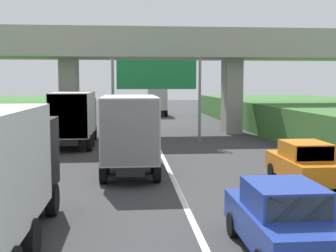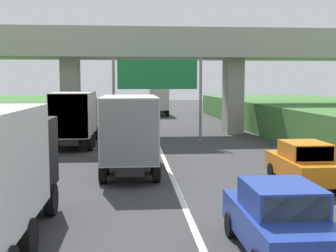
# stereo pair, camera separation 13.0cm
# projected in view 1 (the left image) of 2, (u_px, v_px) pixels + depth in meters

# --- Properties ---
(lane_centre_stripe) EXTENTS (0.20, 90.43, 0.01)m
(lane_centre_stripe) POSITION_uv_depth(u_px,v_px,m) (157.00, 145.00, 28.29)
(lane_centre_stripe) COLOR white
(lane_centre_stripe) RESTS_ON ground
(overpass_bridge) EXTENTS (40.00, 4.80, 8.11)m
(overpass_bridge) POSITION_uv_depth(u_px,v_px,m) (152.00, 55.00, 33.93)
(overpass_bridge) COLOR #9E998E
(overpass_bridge) RESTS_ON ground
(overhead_highway_sign) EXTENTS (5.88, 0.18, 5.61)m
(overhead_highway_sign) POSITION_uv_depth(u_px,v_px,m) (157.00, 81.00, 28.28)
(overhead_highway_sign) COLOR slate
(overhead_highway_sign) RESTS_ON ground
(speed_limit_sign) EXTENTS (0.60, 0.08, 2.23)m
(speed_limit_sign) POSITION_uv_depth(u_px,v_px,m) (0.00, 141.00, 18.87)
(speed_limit_sign) COLOR slate
(speed_limit_sign) RESTS_ON ground
(truck_red) EXTENTS (2.44, 7.30, 3.44)m
(truck_red) POSITION_uv_depth(u_px,v_px,m) (130.00, 129.00, 19.55)
(truck_red) COLOR black
(truck_red) RESTS_ON ground
(truck_yellow) EXTENTS (2.44, 7.30, 3.44)m
(truck_yellow) POSITION_uv_depth(u_px,v_px,m) (156.00, 100.00, 53.77)
(truck_yellow) COLOR black
(truck_yellow) RESTS_ON ground
(truck_green) EXTENTS (2.44, 7.30, 3.44)m
(truck_green) POSITION_uv_depth(u_px,v_px,m) (75.00, 116.00, 27.62)
(truck_green) COLOR black
(truck_green) RESTS_ON ground
(car_orange) EXTENTS (1.86, 4.10, 1.72)m
(car_orange) POSITION_uv_depth(u_px,v_px,m) (304.00, 163.00, 17.04)
(car_orange) COLOR orange
(car_orange) RESTS_ON ground
(car_blue) EXTENTS (1.86, 4.10, 1.72)m
(car_blue) POSITION_uv_depth(u_px,v_px,m) (282.00, 219.00, 10.04)
(car_blue) COLOR #233D9E
(car_blue) RESTS_ON ground
(construction_barrel_3) EXTENTS (0.57, 0.57, 0.90)m
(construction_barrel_3) POSITION_uv_depth(u_px,v_px,m) (322.00, 164.00, 19.11)
(construction_barrel_3) COLOR orange
(construction_barrel_3) RESTS_ON ground
(construction_barrel_4) EXTENTS (0.57, 0.57, 0.90)m
(construction_barrel_4) POSITION_uv_depth(u_px,v_px,m) (293.00, 151.00, 22.73)
(construction_barrel_4) COLOR orange
(construction_barrel_4) RESTS_ON ground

